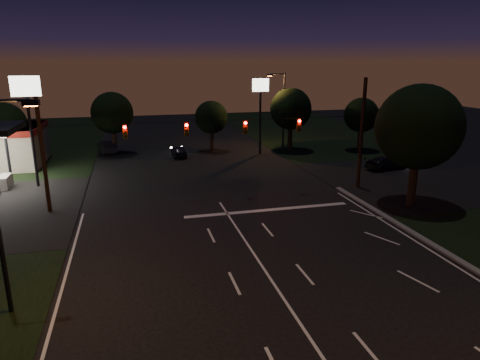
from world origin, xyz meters
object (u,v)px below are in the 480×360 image
object	(u,v)px
car_oncoming_a	(179,151)
car_cross	(386,163)
tree_right_near	(418,128)
car_oncoming_b	(107,147)
utility_pole_right	(357,187)

from	to	relation	value
car_oncoming_a	car_cross	world-z (taller)	car_cross
tree_right_near	car_cross	size ratio (longest dim) A/B	2.03
tree_right_near	car_oncoming_b	world-z (taller)	tree_right_near
car_oncoming_a	car_oncoming_b	world-z (taller)	car_oncoming_b
car_oncoming_a	car_oncoming_b	xyz separation A→B (m)	(-7.80, 4.22, 0.10)
tree_right_near	utility_pole_right	bearing A→B (deg)	107.53
utility_pole_right	car_oncoming_a	size ratio (longest dim) A/B	2.49
car_oncoming_b	car_oncoming_a	bearing A→B (deg)	138.75
utility_pole_right	car_oncoming_a	distance (m)	20.47
tree_right_near	car_cross	world-z (taller)	tree_right_near
tree_right_near	car_cross	distance (m)	11.75
tree_right_near	car_cross	xyz separation A→B (m)	(4.23, 9.73, -5.05)
car_oncoming_a	car_oncoming_b	size ratio (longest dim) A/B	0.83
car_oncoming_a	car_oncoming_b	distance (m)	8.87
utility_pole_right	tree_right_near	distance (m)	7.61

